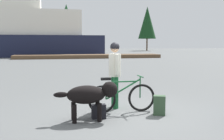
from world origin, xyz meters
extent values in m
plane|color=#595B5B|center=(0.00, 0.00, 0.00)|extent=(160.00, 160.00, 0.00)
torus|color=black|center=(0.43, 0.23, 0.35)|extent=(0.69, 0.06, 0.69)
torus|color=black|center=(-0.57, 0.23, 0.35)|extent=(0.69, 0.06, 0.69)
cube|color=#19592D|center=(-0.02, 0.23, 0.77)|extent=(0.64, 0.03, 0.03)
cube|color=#19592D|center=(-0.04, 0.23, 0.58)|extent=(0.86, 0.03, 0.49)
cylinder|color=#19592D|center=(-0.47, 0.23, 0.56)|extent=(0.03, 0.03, 0.42)
cylinder|color=#19592D|center=(0.39, 0.23, 0.61)|extent=(0.03, 0.03, 0.52)
cube|color=black|center=(-0.47, 0.23, 0.85)|extent=(0.24, 0.10, 0.06)
cylinder|color=#19592D|center=(0.39, 0.23, 0.89)|extent=(0.03, 0.44, 0.03)
cube|color=slate|center=(-0.59, 0.23, 0.65)|extent=(0.36, 0.14, 0.02)
cylinder|color=#19592D|center=(-0.13, 0.88, 0.42)|extent=(0.14, 0.14, 0.83)
cylinder|color=#19592D|center=(-0.13, 0.66, 0.42)|extent=(0.14, 0.14, 0.83)
cylinder|color=silver|center=(-0.13, 0.77, 1.13)|extent=(0.32, 0.32, 0.59)
cylinder|color=silver|center=(-0.13, 0.99, 1.16)|extent=(0.09, 0.09, 0.52)
cylinder|color=silver|center=(-0.13, 0.55, 1.16)|extent=(0.09, 0.09, 0.52)
sphere|color=tan|center=(-0.13, 0.77, 1.58)|extent=(0.23, 0.23, 0.23)
sphere|color=black|center=(-0.13, 0.77, 1.61)|extent=(0.24, 0.24, 0.24)
ellipsoid|color=black|center=(-1.02, -0.31, 0.58)|extent=(0.85, 0.47, 0.40)
sphere|color=black|center=(-0.50, -0.31, 0.68)|extent=(0.36, 0.36, 0.36)
ellipsoid|color=black|center=(-1.57, -0.31, 0.60)|extent=(0.32, 0.12, 0.12)
cylinder|color=black|center=(-0.75, -0.18, 0.20)|extent=(0.10, 0.10, 0.40)
cylinder|color=black|center=(-0.75, -0.44, 0.20)|extent=(0.10, 0.10, 0.40)
cylinder|color=black|center=(-1.29, -0.18, 0.20)|extent=(0.10, 0.10, 0.40)
cylinder|color=black|center=(-1.29, -0.44, 0.20)|extent=(0.10, 0.10, 0.40)
cube|color=#334C33|center=(0.74, -0.19, 0.23)|extent=(0.34, 0.29, 0.46)
cube|color=black|center=(-0.72, -0.17, 0.16)|extent=(0.33, 0.19, 0.32)
cube|color=brown|center=(2.40, 25.25, 0.20)|extent=(16.61, 2.93, 0.40)
cube|color=silver|center=(-6.44, 32.11, 6.80)|extent=(6.78, 5.04, 1.80)
cylinder|color=#4C331E|center=(1.38, 51.84, 1.56)|extent=(0.43, 0.43, 3.12)
cone|color=#1E4C28|center=(1.38, 51.84, 6.43)|extent=(4.38, 4.38, 6.63)
cylinder|color=#4C331E|center=(19.72, 53.78, 1.38)|extent=(0.31, 0.31, 2.76)
cone|color=#143819|center=(19.72, 53.78, 6.39)|extent=(4.04, 4.04, 7.26)
cylinder|color=#4C331E|center=(-7.55, 58.81, 1.07)|extent=(0.35, 0.35, 2.14)
cone|color=#19471E|center=(-7.55, 58.81, 5.22)|extent=(3.45, 3.45, 6.15)
camera|label=1|loc=(-1.74, -6.18, 1.70)|focal=43.87mm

